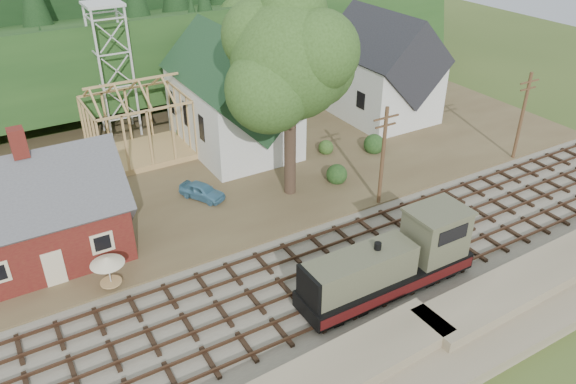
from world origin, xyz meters
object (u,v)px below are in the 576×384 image
locomotive (394,263)px  car_red (420,108)px  patio_set (107,262)px  car_blue (202,191)px

locomotive → car_red: size_ratio=2.92×
car_red → patio_set: patio_set is taller
locomotive → car_blue: size_ratio=3.06×
car_blue → patio_set: 11.48m
locomotive → patio_set: size_ratio=5.02×
locomotive → patio_set: (-14.70, 8.50, 0.19)m
car_red → patio_set: size_ratio=1.72×
locomotive → patio_set: 16.98m
patio_set → locomotive: bearing=-30.1°
car_red → patio_set: 37.23m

